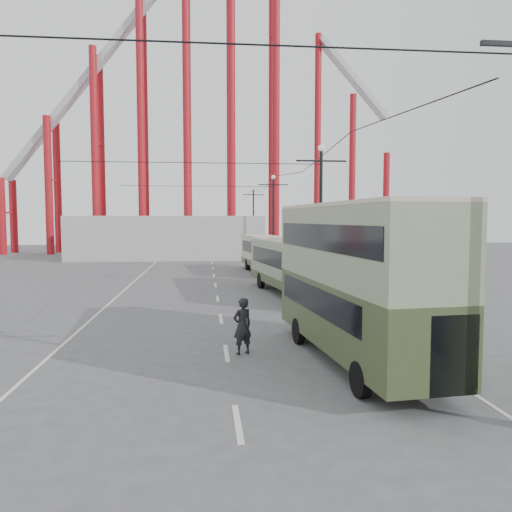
{
  "coord_description": "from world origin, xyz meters",
  "views": [
    {
      "loc": [
        -1.72,
        -13.07,
        4.67
      ],
      "look_at": [
        0.57,
        9.16,
        3.0
      ],
      "focal_mm": 35.0,
      "sensor_mm": 36.0,
      "label": 1
    }
  ],
  "objects": [
    {
      "name": "road_markings",
      "position": [
        -0.86,
        19.7,
        0.01
      ],
      "size": [
        12.52,
        120.0,
        0.01
      ],
      "color": "silver",
      "rests_on": "ground"
    },
    {
      "name": "single_decker_green",
      "position": [
        3.69,
        16.74,
        1.86
      ],
      "size": [
        4.23,
        11.93,
        3.3
      ],
      "rotation": [
        0.0,
        0.0,
        0.13
      ],
      "color": "gray",
      "rests_on": "ground"
    },
    {
      "name": "roller_coaster",
      "position": [
        -2.49,
        56.89,
        22.92
      ],
      "size": [
        52.95,
        5.0,
        55.48
      ],
      "color": "maroon",
      "rests_on": "ground"
    },
    {
      "name": "lamp_post_mid",
      "position": [
        5.6,
        18.0,
        4.68
      ],
      "size": [
        3.2,
        0.44,
        9.32
      ],
      "color": "black",
      "rests_on": "ground"
    },
    {
      "name": "pedestrian",
      "position": [
        -0.45,
        3.82,
        0.98
      ],
      "size": [
        0.85,
        0.75,
        1.97
      ],
      "primitive_type": "imported",
      "rotation": [
        0.0,
        0.0,
        3.62
      ],
      "color": "black",
      "rests_on": "ground"
    },
    {
      "name": "lamp_post_distant",
      "position": [
        5.6,
        62.0,
        4.68
      ],
      "size": [
        3.2,
        0.44,
        9.32
      ],
      "color": "black",
      "rests_on": "ground"
    },
    {
      "name": "lamp_post_far",
      "position": [
        5.6,
        40.0,
        4.68
      ],
      "size": [
        3.2,
        0.44,
        9.32
      ],
      "color": "black",
      "rests_on": "ground"
    },
    {
      "name": "fairground_shed",
      "position": [
        -6.0,
        47.0,
        2.5
      ],
      "size": [
        22.0,
        10.0,
        5.0
      ],
      "primitive_type": "cube",
      "color": "#A5A6A0",
      "rests_on": "ground"
    },
    {
      "name": "double_decker_bus",
      "position": [
        3.09,
        2.48,
        2.9
      ],
      "size": [
        3.34,
        9.81,
        5.17
      ],
      "rotation": [
        0.0,
        0.0,
        0.1
      ],
      "color": "#373E21",
      "rests_on": "ground"
    },
    {
      "name": "single_decker_cream",
      "position": [
        3.65,
        29.43,
        1.79
      ],
      "size": [
        3.81,
        10.44,
        3.17
      ],
      "rotation": [
        0.0,
        0.0,
        0.12
      ],
      "color": "#C2B29C",
      "rests_on": "ground"
    },
    {
      "name": "ground",
      "position": [
        0.0,
        0.0,
        0.0
      ],
      "size": [
        160.0,
        160.0,
        0.0
      ],
      "primitive_type": "plane",
      "color": "#4F4F51",
      "rests_on": "ground"
    }
  ]
}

